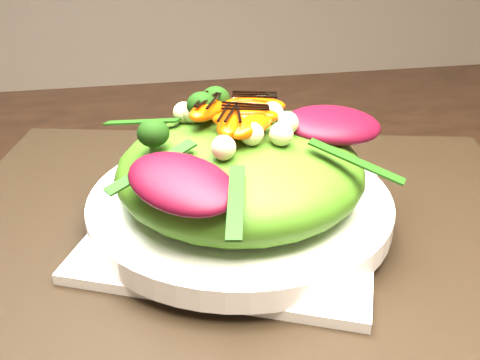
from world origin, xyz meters
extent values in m
cube|color=black|center=(0.00, 0.00, 0.73)|extent=(1.60, 0.90, 0.75)
cube|color=black|center=(0.18, 0.01, 0.75)|extent=(0.63, 0.54, 0.00)
cube|color=white|center=(0.18, 0.01, 0.76)|extent=(0.32, 0.32, 0.01)
cylinder|color=white|center=(0.18, 0.01, 0.77)|extent=(0.30, 0.30, 0.02)
ellipsoid|color=#417215|center=(0.18, 0.01, 0.81)|extent=(0.29, 0.29, 0.07)
ellipsoid|color=#460717|center=(0.26, 0.02, 0.84)|extent=(0.10, 0.07, 0.02)
ellipsoid|color=#E64203|center=(0.15, 0.04, 0.85)|extent=(0.06, 0.04, 0.01)
sphere|color=#0D360A|center=(0.11, 0.05, 0.85)|extent=(0.04, 0.04, 0.04)
sphere|color=#FAE3B0|center=(0.22, -0.04, 0.85)|extent=(0.02, 0.02, 0.02)
cube|color=black|center=(0.15, 0.04, 0.86)|extent=(0.04, 0.02, 0.00)
camera|label=1|loc=(0.10, -0.42, 1.03)|focal=42.00mm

